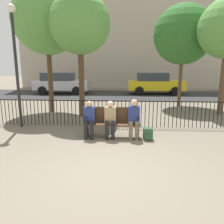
# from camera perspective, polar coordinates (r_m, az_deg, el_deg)

# --- Properties ---
(ground_plane) EXTENTS (80.00, 80.00, 0.00)m
(ground_plane) POSITION_cam_1_polar(r_m,az_deg,el_deg) (4.74, -1.91, -15.23)
(ground_plane) COLOR #706656
(park_bench) EXTENTS (1.69, 0.45, 0.92)m
(park_bench) POSITION_cam_1_polar(r_m,az_deg,el_deg) (6.70, 0.05, -2.43)
(park_bench) COLOR #4C331E
(park_bench) RESTS_ON ground
(seated_person_0) EXTENTS (0.34, 0.39, 1.13)m
(seated_person_0) POSITION_cam_1_polar(r_m,az_deg,el_deg) (6.62, -5.93, -1.43)
(seated_person_0) COLOR black
(seated_person_0) RESTS_ON ground
(seated_person_1) EXTENTS (0.34, 0.39, 1.14)m
(seated_person_1) POSITION_cam_1_polar(r_m,az_deg,el_deg) (6.54, -0.46, -1.50)
(seated_person_1) COLOR black
(seated_person_1) RESTS_ON ground
(seated_person_2) EXTENTS (0.34, 0.39, 1.19)m
(seated_person_2) POSITION_cam_1_polar(r_m,az_deg,el_deg) (6.52, 5.74, -1.30)
(seated_person_2) COLOR brown
(seated_person_2) RESTS_ON ground
(backpack) EXTENTS (0.27, 0.28, 0.36)m
(backpack) POSITION_cam_1_polar(r_m,az_deg,el_deg) (6.61, 9.35, -5.67)
(backpack) COLOR #284C2D
(backpack) RESTS_ON ground
(fence_railing) EXTENTS (9.01, 0.03, 0.95)m
(fence_railing) POSITION_cam_1_polar(r_m,az_deg,el_deg) (7.85, 0.52, 0.23)
(fence_railing) COLOR black
(fence_railing) RESTS_ON ground
(tree_0) EXTENTS (3.07, 3.07, 5.69)m
(tree_0) POSITION_cam_1_polar(r_m,az_deg,el_deg) (10.92, -16.64, 22.02)
(tree_0) COLOR #4C3823
(tree_0) RESTS_ON ground
(tree_1) EXTENTS (2.45, 2.45, 5.04)m
(tree_1) POSITION_cam_1_polar(r_m,az_deg,el_deg) (9.52, -8.39, 21.76)
(tree_1) COLOR #4C3823
(tree_1) RESTS_ON ground
(tree_3) EXTENTS (3.01, 3.01, 5.20)m
(tree_3) POSITION_cam_1_polar(r_m,az_deg,el_deg) (12.35, 18.07, 18.59)
(tree_3) COLOR brown
(tree_3) RESTS_ON ground
(lamp_post) EXTENTS (0.28, 0.28, 4.12)m
(lamp_post) POSITION_cam_1_polar(r_m,az_deg,el_deg) (8.32, -24.05, 14.60)
(lamp_post) COLOR black
(lamp_post) RESTS_ON ground
(street_surface) EXTENTS (24.00, 6.00, 0.01)m
(street_surface) POSITION_cam_1_polar(r_m,az_deg,el_deg) (16.34, 2.38, 4.46)
(street_surface) COLOR #2B2B2D
(street_surface) RESTS_ON ground
(parked_car_0) EXTENTS (4.20, 1.94, 1.62)m
(parked_car_0) POSITION_cam_1_polar(r_m,az_deg,el_deg) (17.59, -13.15, 7.45)
(parked_car_0) COLOR #B7B7BC
(parked_car_0) RESTS_ON ground
(parked_car_1) EXTENTS (4.20, 1.94, 1.62)m
(parked_car_1) POSITION_cam_1_polar(r_m,az_deg,el_deg) (17.20, 11.14, 7.44)
(parked_car_1) COLOR yellow
(parked_car_1) RESTS_ON ground
(building_facade) EXTENTS (20.00, 6.00, 12.02)m
(building_facade) POSITION_cam_1_polar(r_m,az_deg,el_deg) (24.49, 3.08, 21.10)
(building_facade) COLOR #B2A893
(building_facade) RESTS_ON ground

